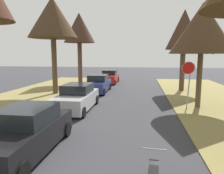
# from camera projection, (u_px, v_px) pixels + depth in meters

# --- Properties ---
(stop_sign_far) EXTENTS (0.82, 0.69, 2.92)m
(stop_sign_far) POSITION_uv_depth(u_px,v_px,m) (188.00, 75.00, 12.87)
(stop_sign_far) COLOR #9EA0A5
(stop_sign_far) RESTS_ON grass_verge_right
(street_tree_right_mid_b) EXTENTS (3.90, 3.90, 6.46)m
(street_tree_right_mid_b) POSITION_uv_depth(u_px,v_px,m) (202.00, 29.00, 12.71)
(street_tree_right_mid_b) COLOR brown
(street_tree_right_mid_b) RESTS_ON grass_verge_right
(street_tree_right_far) EXTENTS (3.29, 3.29, 7.44)m
(street_tree_right_far) POSITION_uv_depth(u_px,v_px,m) (184.00, 30.00, 19.13)
(street_tree_right_far) COLOR brown
(street_tree_right_far) RESTS_ON grass_verge_right
(street_tree_left_mid_b) EXTENTS (4.14, 4.14, 8.11)m
(street_tree_left_mid_b) POSITION_uv_depth(u_px,v_px,m) (53.00, 18.00, 17.45)
(street_tree_left_mid_b) COLOR brown
(street_tree_left_mid_b) RESTS_ON grass_verge_left
(street_tree_left_far) EXTENTS (3.70, 3.70, 8.31)m
(street_tree_left_far) POSITION_uv_depth(u_px,v_px,m) (79.00, 29.00, 24.93)
(street_tree_left_far) COLOR #4C352C
(street_tree_left_far) RESTS_ON grass_verge_left
(parked_sedan_black) EXTENTS (1.95, 4.40, 1.57)m
(parked_sedan_black) POSITION_uv_depth(u_px,v_px,m) (25.00, 132.00, 7.16)
(parked_sedan_black) COLOR black
(parked_sedan_black) RESTS_ON ground
(parked_sedan_silver) EXTENTS (1.95, 4.40, 1.57)m
(parked_sedan_silver) POSITION_uv_depth(u_px,v_px,m) (77.00, 98.00, 12.96)
(parked_sedan_silver) COLOR #BCBCC1
(parked_sedan_silver) RESTS_ON ground
(parked_sedan_navy) EXTENTS (1.95, 4.40, 1.57)m
(parked_sedan_navy) POSITION_uv_depth(u_px,v_px,m) (98.00, 84.00, 19.23)
(parked_sedan_navy) COLOR navy
(parked_sedan_navy) RESTS_ON ground
(parked_sedan_red) EXTENTS (1.95, 4.40, 1.57)m
(parked_sedan_red) POSITION_uv_depth(u_px,v_px,m) (110.00, 77.00, 25.50)
(parked_sedan_red) COLOR red
(parked_sedan_red) RESTS_ON ground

